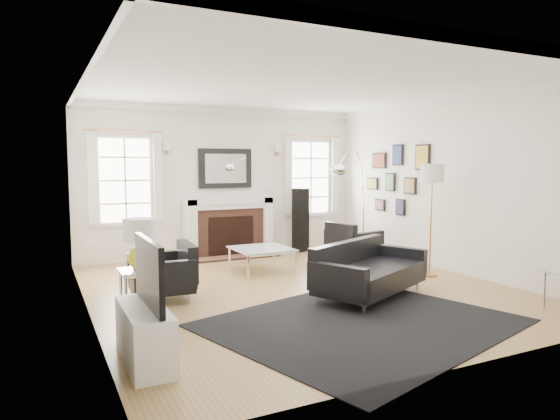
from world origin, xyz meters
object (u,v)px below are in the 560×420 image
coffee_table (262,250)px  armchair_left (166,274)px  sofa (367,272)px  arc_floor_lamp (352,200)px  fireplace (229,227)px  gourd_lamp (139,240)px  armchair_right (351,242)px

coffee_table → armchair_left: bearing=-152.8°
sofa → coffee_table: (-0.65, 1.93, 0.05)m
sofa → arc_floor_lamp: 2.17m
fireplace → sofa: 3.58m
armchair_left → gourd_lamp: 0.83m
sofa → armchair_right: (1.27, 2.22, -0.00)m
coffee_table → arc_floor_lamp: bearing=-5.7°
arc_floor_lamp → gourd_lamp: bearing=-162.0°
armchair_left → coffee_table: (1.76, 0.90, 0.03)m
fireplace → coffee_table: 1.60m
coffee_table → arc_floor_lamp: arc_floor_lamp is taller
fireplace → gourd_lamp: same height
coffee_table → gourd_lamp: size_ratio=1.49×
sofa → gourd_lamp: 2.92m
sofa → armchair_right: 2.56m
coffee_table → arc_floor_lamp: (1.62, -0.16, 0.76)m
armchair_right → gourd_lamp: bearing=-157.5°
sofa → fireplace: bearing=100.0°
fireplace → armchair_left: bearing=-125.7°
armchair_right → arc_floor_lamp: (-0.30, -0.46, 0.81)m
sofa → coffee_table: size_ratio=2.20×
coffee_table → armchair_right: bearing=8.7°
fireplace → gourd_lamp: (-2.20, -2.98, 0.32)m
sofa → armchair_left: armchair_left is taller
fireplace → sofa: (0.62, -3.51, -0.23)m
fireplace → arc_floor_lamp: bearing=-47.7°
sofa → armchair_right: size_ratio=2.05×
fireplace → coffee_table: (-0.03, -1.59, -0.18)m
armchair_right → coffee_table: bearing=-171.3°
fireplace → gourd_lamp: 3.72m
sofa → gourd_lamp: bearing=169.4°
armchair_right → arc_floor_lamp: size_ratio=0.46×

